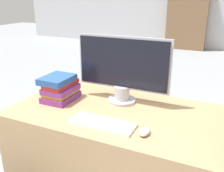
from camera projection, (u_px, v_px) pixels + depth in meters
The scene contains 6 objects.
desk at pixel (115, 159), 1.72m from camera, with size 1.32×0.74×0.75m.
monitor at pixel (122, 69), 1.64m from camera, with size 0.64×0.19×0.45m.
keyboard at pixel (102, 123), 1.41m from camera, with size 0.38×0.14×0.02m.
mouse at pixel (145, 132), 1.31m from camera, with size 0.05×0.09×0.03m.
book_stack at pixel (60, 88), 1.72m from camera, with size 0.20×0.25×0.17m.
bookshelf_far at pixel (187, 15), 6.79m from camera, with size 1.06×0.32×1.88m.
Camera 1 is at (0.59, -0.95, 1.44)m, focal length 40.00 mm.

